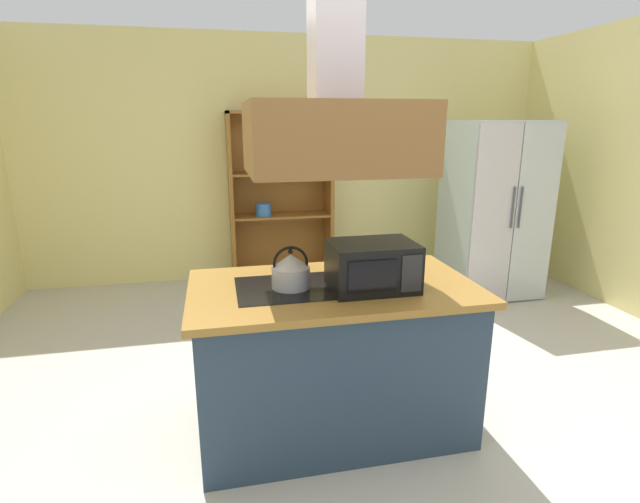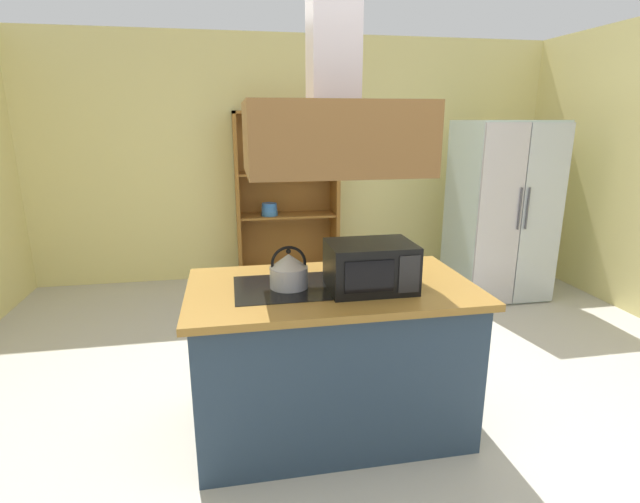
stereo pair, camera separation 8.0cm
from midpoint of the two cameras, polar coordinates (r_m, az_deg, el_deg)
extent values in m
plane|color=beige|center=(3.25, 4.77, -18.28)|extent=(7.80, 7.80, 0.00)
cube|color=#E9DB88|center=(5.66, -3.92, 10.79)|extent=(6.00, 0.12, 2.70)
cube|color=#27394E|center=(2.90, 0.69, -12.76)|extent=(1.52, 0.83, 0.86)
cube|color=olive|center=(2.72, 0.72, -4.36)|extent=(1.60, 0.91, 0.04)
cube|color=black|center=(2.67, -4.32, -4.28)|extent=(0.60, 0.48, 0.00)
cube|color=brown|center=(2.56, 0.79, 13.36)|extent=(0.90, 0.70, 0.36)
cube|color=#BFB4BB|center=(2.61, 0.84, 26.36)|extent=(0.24, 0.24, 0.81)
cube|color=#AFC3BB|center=(5.31, 19.39, 4.73)|extent=(0.90, 0.72, 1.79)
cube|color=#BBB6BD|center=(4.88, 19.39, 3.86)|extent=(0.44, 0.03, 1.75)
cube|color=#B5BCC2|center=(5.13, 23.70, 3.95)|extent=(0.44, 0.03, 1.75)
cylinder|color=#4C4C51|center=(4.94, 21.50, 4.85)|extent=(0.02, 0.02, 0.40)
cylinder|color=#4C4C51|center=(4.98, 22.27, 4.86)|extent=(0.02, 0.02, 0.40)
cube|color=brown|center=(5.39, -10.90, 5.97)|extent=(0.04, 0.40, 1.89)
cube|color=brown|center=(5.52, 0.61, 6.46)|extent=(0.04, 0.40, 1.89)
cube|color=brown|center=(5.36, -5.32, 16.10)|extent=(1.14, 0.40, 0.03)
cube|color=brown|center=(5.64, -4.86, -2.85)|extent=(1.14, 0.40, 0.08)
cube|color=brown|center=(5.61, -5.33, 6.55)|extent=(1.14, 0.02, 1.89)
cube|color=brown|center=(5.46, -5.03, 4.29)|extent=(1.06, 0.36, 0.02)
cube|color=brown|center=(5.39, -5.15, 9.22)|extent=(1.06, 0.36, 0.02)
cylinder|color=#34679E|center=(5.38, -7.14, 4.48)|extent=(0.18, 0.18, 0.05)
cylinder|color=#366BAB|center=(5.37, -7.15, 4.95)|extent=(0.17, 0.17, 0.05)
cylinder|color=#2F64AC|center=(5.37, -7.17, 5.42)|extent=(0.16, 0.16, 0.05)
cylinder|color=silver|center=(5.36, -3.64, 9.99)|extent=(0.01, 0.01, 0.12)
cone|color=silver|center=(5.35, -3.66, 11.06)|extent=(0.07, 0.07, 0.08)
cylinder|color=silver|center=(5.39, -1.70, 10.05)|extent=(0.01, 0.01, 0.12)
cone|color=silver|center=(5.38, -1.71, 11.11)|extent=(0.07, 0.07, 0.08)
cylinder|color=#B3B5BF|center=(2.65, -4.35, -3.07)|extent=(0.21, 0.21, 0.12)
cone|color=beige|center=(2.62, -4.39, -1.10)|extent=(0.20, 0.20, 0.07)
sphere|color=black|center=(2.61, -4.41, 0.00)|extent=(0.03, 0.03, 0.03)
torus|color=black|center=(2.63, -4.38, -1.43)|extent=(0.20, 0.02, 0.20)
cube|color=white|center=(3.04, 6.87, -1.73)|extent=(0.35, 0.25, 0.02)
cube|color=black|center=(2.62, 5.34, -1.69)|extent=(0.46, 0.34, 0.26)
cube|color=black|center=(2.45, 5.32, -2.94)|extent=(0.26, 0.01, 0.17)
cube|color=#262628|center=(2.52, 9.92, -2.59)|extent=(0.11, 0.01, 0.20)
camera|label=1|loc=(0.04, -90.76, -0.21)|focal=26.99mm
camera|label=2|loc=(0.04, 89.24, 0.21)|focal=26.99mm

